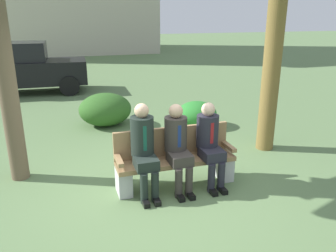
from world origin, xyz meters
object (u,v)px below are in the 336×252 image
at_px(seated_man_left, 144,145).
at_px(shrub_mid_lawn, 197,114).
at_px(parked_car_near, 24,68).
at_px(seated_man_middle, 178,143).
at_px(park_bench, 175,159).
at_px(shrub_near_bench, 105,109).
at_px(seated_man_right, 210,140).

relative_size(seated_man_left, shrub_mid_lawn, 1.42).
distance_m(seated_man_left, shrub_mid_lawn, 3.36).
bearing_deg(parked_car_near, seated_man_middle, -70.98).
relative_size(park_bench, shrub_mid_lawn, 1.92).
relative_size(shrub_mid_lawn, parked_car_near, 0.24).
bearing_deg(shrub_near_bench, shrub_mid_lawn, -20.09).
relative_size(seated_man_right, shrub_near_bench, 1.04).
relative_size(seated_man_right, parked_car_near, 0.33).
distance_m(seated_man_middle, shrub_near_bench, 3.52).
distance_m(seated_man_left, seated_man_middle, 0.52).
bearing_deg(seated_man_left, seated_man_right, -0.36).
height_order(park_bench, parked_car_near, parked_car_near).
bearing_deg(shrub_near_bench, seated_man_right, -71.86).
bearing_deg(parked_car_near, shrub_mid_lawn, -50.80).
bearing_deg(shrub_mid_lawn, shrub_near_bench, 159.91).
height_order(seated_man_left, seated_man_right, seated_man_left).
xyz_separation_m(seated_man_left, shrub_mid_lawn, (1.95, 2.70, -0.46)).
bearing_deg(seated_man_middle, park_bench, 89.63).
height_order(seated_man_left, parked_car_near, parked_car_near).
distance_m(seated_man_left, shrub_near_bench, 3.47).
distance_m(seated_man_middle, seated_man_right, 0.52).
bearing_deg(parked_car_near, shrub_near_bench, -64.38).
bearing_deg(seated_man_left, shrub_near_bench, 91.65).
xyz_separation_m(park_bench, seated_man_right, (0.52, -0.13, 0.30)).
bearing_deg(shrub_mid_lawn, park_bench, -119.00).
bearing_deg(park_bench, seated_man_left, -166.95).
relative_size(seated_man_left, parked_car_near, 0.34).
height_order(seated_man_middle, shrub_mid_lawn, seated_man_middle).
height_order(seated_man_middle, parked_car_near, parked_car_near).
distance_m(seated_man_right, shrub_mid_lawn, 2.89).
relative_size(park_bench, parked_car_near, 0.46).
bearing_deg(seated_man_right, shrub_mid_lawn, 71.35).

